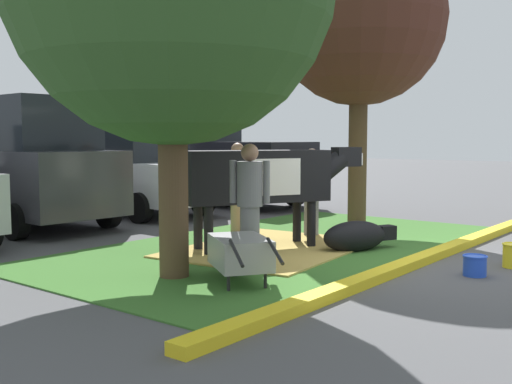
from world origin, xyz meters
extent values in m
plane|color=#4C4C4F|center=(0.00, 0.00, 0.00)|extent=(80.00, 80.00, 0.00)
cube|color=#386B28|center=(0.10, 2.33, 0.01)|extent=(8.27, 4.40, 0.02)
cube|color=yellow|center=(0.10, -0.02, 0.06)|extent=(9.47, 0.24, 0.12)
cube|color=tan|center=(-0.36, 2.25, 0.03)|extent=(3.44, 2.73, 0.04)
cylinder|color=#4C3823|center=(-2.64, 2.05, 1.13)|extent=(0.37, 0.37, 2.25)
cylinder|color=#4C3823|center=(2.83, 2.50, 1.44)|extent=(0.37, 0.37, 2.88)
sphere|color=#4C281E|center=(2.83, 2.50, 4.06)|extent=(3.36, 3.36, 3.36)
cube|color=black|center=(-0.50, 2.45, 1.16)|extent=(2.36, 1.69, 0.80)
cube|color=white|center=(-0.36, 2.38, 1.16)|extent=(1.13, 1.06, 0.56)
cylinder|color=black|center=(0.68, 1.83, 1.26)|extent=(0.71, 0.58, 0.58)
cube|color=black|center=(0.96, 1.68, 1.44)|extent=(0.51, 0.43, 0.32)
cube|color=white|center=(1.14, 1.59, 1.40)|extent=(0.20, 0.23, 0.20)
cylinder|color=black|center=(0.38, 2.26, 0.38)|extent=(0.14, 0.14, 0.76)
cylinder|color=black|center=(0.15, 1.83, 0.38)|extent=(0.14, 0.14, 0.76)
cylinder|color=black|center=(-1.15, 3.06, 0.38)|extent=(0.14, 0.14, 0.76)
cylinder|color=black|center=(-1.38, 2.63, 0.38)|extent=(0.14, 0.14, 0.76)
cylinder|color=black|center=(-1.56, 3.00, 0.91)|extent=(0.06, 0.06, 0.70)
ellipsoid|color=black|center=(0.34, 1.15, 0.24)|extent=(1.20, 0.91, 0.48)
cube|color=black|center=(0.88, 0.89, 0.26)|extent=(0.34, 0.30, 0.22)
cube|color=silver|center=(0.99, 0.84, 0.26)|extent=(0.10, 0.12, 0.16)
cylinder|color=black|center=(0.73, 1.16, 0.06)|extent=(0.36, 0.24, 0.10)
cylinder|color=slate|center=(-1.71, 1.58, 0.43)|extent=(0.26, 0.26, 0.86)
cylinder|color=slate|center=(-1.71, 1.58, 1.15)|extent=(0.34, 0.34, 0.59)
sphere|color=#8C664C|center=(-1.71, 1.58, 1.56)|extent=(0.23, 0.23, 0.23)
cylinder|color=slate|center=(-1.84, 1.76, 1.18)|extent=(0.09, 0.09, 0.56)
cylinder|color=slate|center=(-1.58, 1.41, 1.18)|extent=(0.09, 0.09, 0.56)
cylinder|color=#9E7F5B|center=(0.53, 3.67, 0.43)|extent=(0.26, 0.26, 0.85)
cylinder|color=maroon|center=(0.53, 3.67, 1.15)|extent=(0.34, 0.34, 0.59)
sphere|color=#8C664C|center=(0.53, 3.67, 1.55)|extent=(0.23, 0.23, 0.23)
cylinder|color=maroon|center=(0.67, 3.50, 1.18)|extent=(0.09, 0.09, 0.56)
cylinder|color=maroon|center=(0.38, 3.84, 1.18)|extent=(0.09, 0.09, 0.56)
cylinder|color=slate|center=(1.13, 2.47, 0.40)|extent=(0.26, 0.26, 0.80)
cylinder|color=maroon|center=(1.13, 2.47, 1.08)|extent=(0.34, 0.34, 0.55)
sphere|color=beige|center=(1.13, 2.47, 1.46)|extent=(0.22, 0.22, 0.22)
cylinder|color=maroon|center=(1.20, 2.26, 1.11)|extent=(0.09, 0.09, 0.52)
cylinder|color=maroon|center=(1.05, 2.68, 1.11)|extent=(0.09, 0.09, 0.52)
cube|color=gray|center=(-2.42, 1.15, 0.40)|extent=(1.01, 1.08, 0.36)
cylinder|color=black|center=(-2.14, 1.56, 0.18)|extent=(0.29, 0.35, 0.36)
cylinder|color=black|center=(-2.77, 1.03, 0.12)|extent=(0.04, 0.04, 0.24)
cylinder|color=black|center=(-2.41, 0.78, 0.12)|extent=(0.04, 0.04, 0.24)
cylinder|color=black|center=(-2.98, 0.74, 0.52)|extent=(0.34, 0.46, 0.23)
cylinder|color=black|center=(-2.61, 0.49, 0.52)|extent=(0.34, 0.46, 0.23)
cylinder|color=blue|center=(-0.18, -0.87, 0.13)|extent=(0.29, 0.29, 0.25)
torus|color=blue|center=(-0.18, -0.87, 0.25)|extent=(0.31, 0.31, 0.02)
cube|color=#3D3D42|center=(-1.29, 7.73, 0.92)|extent=(2.11, 4.68, 1.20)
cube|color=black|center=(-1.29, 7.73, 2.02)|extent=(1.82, 3.27, 1.00)
cylinder|color=black|center=(-0.27, 9.18, 0.32)|extent=(0.25, 0.65, 0.64)
cylinder|color=black|center=(-2.31, 6.28, 0.32)|extent=(0.25, 0.65, 0.64)
cylinder|color=black|center=(-0.41, 6.19, 0.32)|extent=(0.25, 0.65, 0.64)
cube|color=silver|center=(1.37, 7.60, 0.77)|extent=(2.00, 4.48, 0.90)
cube|color=black|center=(1.37, 7.60, 1.62)|extent=(1.68, 2.27, 0.80)
cylinder|color=black|center=(0.54, 9.07, 0.32)|extent=(0.25, 0.65, 0.64)
cylinder|color=black|center=(2.34, 8.98, 0.32)|extent=(0.25, 0.65, 0.64)
cylinder|color=black|center=(0.41, 6.21, 0.32)|extent=(0.25, 0.65, 0.64)
cylinder|color=black|center=(2.21, 6.13, 0.32)|extent=(0.25, 0.65, 0.64)
cube|color=black|center=(4.19, 7.38, 0.87)|extent=(2.25, 5.49, 1.10)
cube|color=black|center=(4.23, 8.33, 1.92)|extent=(1.92, 1.88, 1.00)
cube|color=black|center=(4.13, 6.17, 1.54)|extent=(2.02, 2.78, 0.24)
cylinder|color=black|center=(3.27, 9.18, 0.32)|extent=(0.25, 0.65, 0.64)
cylinder|color=black|center=(5.27, 9.09, 0.32)|extent=(0.25, 0.65, 0.64)
cylinder|color=black|center=(3.11, 5.68, 0.32)|extent=(0.25, 0.65, 0.64)
cylinder|color=black|center=(5.11, 5.58, 0.32)|extent=(0.25, 0.65, 0.64)
camera|label=1|loc=(-7.95, -3.47, 1.75)|focal=43.06mm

